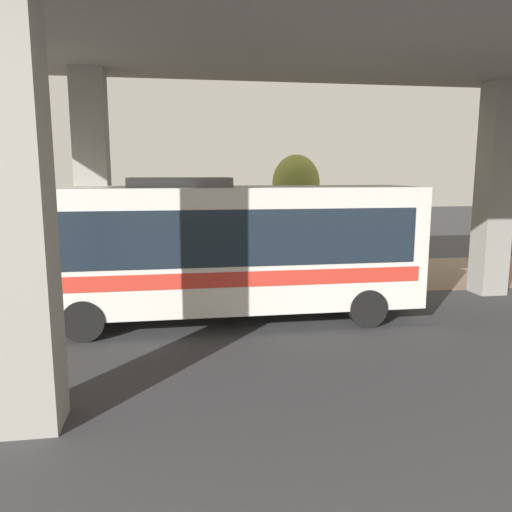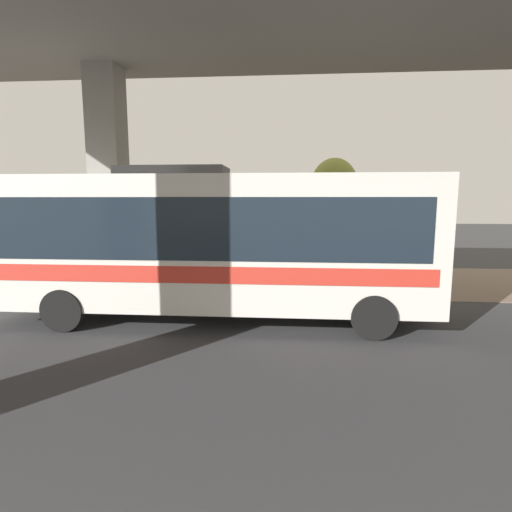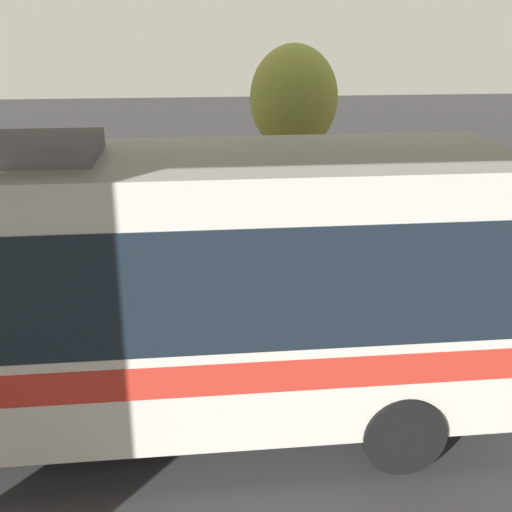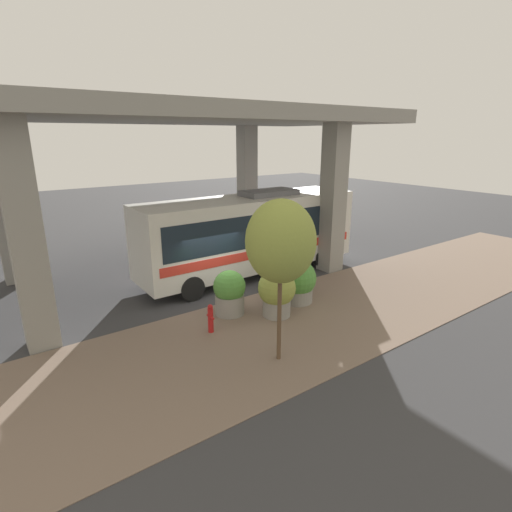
% 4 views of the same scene
% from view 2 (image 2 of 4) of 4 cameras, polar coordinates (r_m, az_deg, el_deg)
% --- Properties ---
extents(ground_plane, '(80.00, 80.00, 0.00)m').
position_cam_2_polar(ground_plane, '(12.48, 9.06, -6.15)').
color(ground_plane, '#38383A').
rests_on(ground_plane, ground).
extents(sidewalk_strip, '(6.00, 40.00, 0.02)m').
position_cam_2_polar(sidewalk_strip, '(15.40, 8.20, -3.37)').
color(sidewalk_strip, '#7A6656').
rests_on(sidewalk_strip, ground).
extents(overpass, '(9.40, 20.51, 7.38)m').
position_cam_2_polar(overpass, '(8.82, 12.49, 30.91)').
color(overpass, gray).
rests_on(overpass, ground).
extents(bus, '(2.76, 10.49, 3.84)m').
position_cam_2_polar(bus, '(10.07, -5.69, 2.52)').
color(bus, silver).
rests_on(bus, ground).
extents(fire_hydrant, '(0.38, 0.18, 1.00)m').
position_cam_2_polar(fire_hydrant, '(14.34, 15.03, -2.39)').
color(fire_hydrant, '#B21919').
rests_on(fire_hydrant, ground).
extents(planter_front, '(1.16, 1.16, 1.66)m').
position_cam_2_polar(planter_front, '(13.28, 10.34, -1.65)').
color(planter_front, gray).
rests_on(planter_front, ground).
extents(planter_middle, '(1.35, 1.35, 1.75)m').
position_cam_2_polar(planter_middle, '(14.29, 4.78, -0.54)').
color(planter_middle, gray).
rests_on(planter_middle, ground).
extents(planter_back, '(1.49, 1.49, 1.72)m').
position_cam_2_polar(planter_back, '(13.82, -1.17, -1.16)').
color(planter_back, gray).
rests_on(planter_back, ground).
extents(street_tree_near, '(1.90, 1.90, 4.69)m').
position_cam_2_polar(street_tree_near, '(16.56, 11.08, 9.64)').
color(street_tree_near, brown).
rests_on(street_tree_near, ground).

